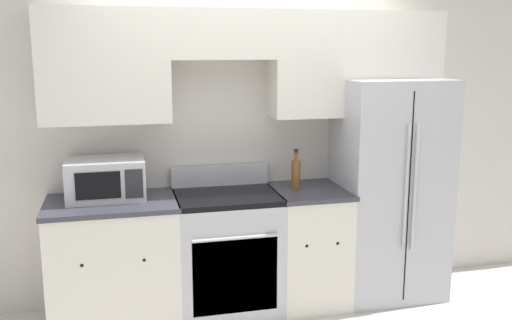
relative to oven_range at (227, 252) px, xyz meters
name	(u,v)px	position (x,y,z in m)	size (l,w,h in m)	color
wall_back	(249,111)	(0.24, 0.28, 1.05)	(8.00, 0.39, 2.60)	beige
lower_cabinets_left	(114,262)	(-0.84, 0.00, 0.00)	(0.93, 0.64, 0.93)	silver
lower_cabinets_right	(308,246)	(0.65, 0.00, 0.00)	(0.56, 0.64, 0.93)	silver
oven_range	(227,252)	(0.00, 0.00, 0.00)	(0.77, 0.65, 1.09)	#B7B7BC
refrigerator	(386,187)	(1.34, 0.06, 0.41)	(0.83, 0.78, 1.77)	#B7B7BC
microwave	(106,179)	(-0.87, 0.09, 0.60)	(0.55, 0.41, 0.29)	#B7B7BC
bottle	(296,173)	(0.56, 0.05, 0.58)	(0.07, 0.07, 0.31)	brown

